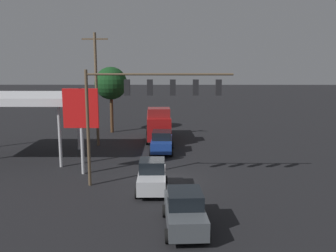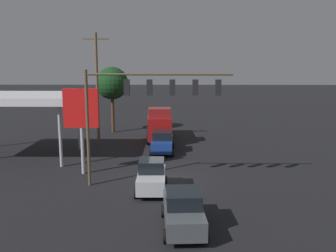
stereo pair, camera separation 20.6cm
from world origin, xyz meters
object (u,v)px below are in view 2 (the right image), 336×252
at_px(sedan_far, 162,142).
at_px(sedan_waiting, 183,210).
at_px(delivery_truck, 159,124).
at_px(hatchback_crossing, 152,176).
at_px(traffic_signal_assembly, 148,96).
at_px(street_tree, 112,84).
at_px(utility_pole, 97,87).
at_px(price_sign, 81,112).

xyz_separation_m(sedan_far, sedan_waiting, (-1.46, 15.38, 0.00)).
relative_size(delivery_truck, hatchback_crossing, 1.81).
distance_m(traffic_signal_assembly, street_tree, 19.09).
relative_size(sedan_far, hatchback_crossing, 1.16).
height_order(traffic_signal_assembly, sedan_far, traffic_signal_assembly).
bearing_deg(traffic_signal_assembly, sedan_waiting, 108.31).
distance_m(sedan_waiting, hatchback_crossing, 5.64).
bearing_deg(utility_pole, price_sign, 94.10).
distance_m(sedan_waiting, delivery_truck, 20.59).
relative_size(price_sign, street_tree, 0.84).
height_order(sedan_waiting, hatchback_crossing, hatchback_crossing).
relative_size(utility_pole, price_sign, 1.72).
bearing_deg(utility_pole, hatchback_crossing, 114.60).
bearing_deg(street_tree, traffic_signal_assembly, 105.92).
bearing_deg(street_tree, sedan_far, 122.16).
bearing_deg(utility_pole, street_tree, -92.78).
relative_size(traffic_signal_assembly, hatchback_crossing, 2.44).
distance_m(sedan_far, street_tree, 11.99).
bearing_deg(hatchback_crossing, price_sign, -125.68).
bearing_deg(sedan_waiting, utility_pole, -160.29).
bearing_deg(traffic_signal_assembly, sedan_far, -94.21).
bearing_deg(traffic_signal_assembly, street_tree, -74.08).
bearing_deg(delivery_truck, street_tree, -131.14).
relative_size(utility_pole, delivery_truck, 1.54).
height_order(utility_pole, delivery_truck, utility_pole).
bearing_deg(price_sign, delivery_truck, -113.83).
height_order(utility_pole, hatchback_crossing, utility_pole).
height_order(sedan_far, street_tree, street_tree).
bearing_deg(hatchback_crossing, delivery_truck, 179.33).
xyz_separation_m(utility_pole, sedan_far, (-6.22, 2.69, -4.67)).
distance_m(utility_pole, price_sign, 9.24).
relative_size(utility_pole, sedan_far, 2.41).
bearing_deg(street_tree, sedan_waiting, 106.55).
relative_size(utility_pole, street_tree, 1.44).
distance_m(traffic_signal_assembly, sedan_waiting, 8.35).
distance_m(utility_pole, sedan_far, 8.23).
bearing_deg(utility_pole, delivery_truck, -157.19).
bearing_deg(price_sign, street_tree, -88.80).
bearing_deg(price_sign, hatchback_crossing, 145.23).
relative_size(hatchback_crossing, street_tree, 0.52).
bearing_deg(sedan_waiting, hatchback_crossing, -164.17).
height_order(price_sign, sedan_far, price_sign).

